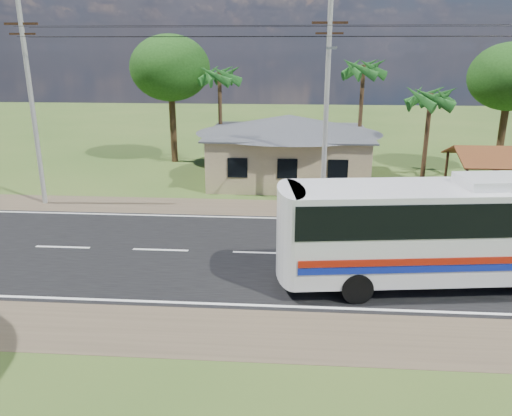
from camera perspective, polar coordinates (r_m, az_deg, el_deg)
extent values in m
plane|color=#2F4D1B|center=(22.02, 0.60, -5.19)|extent=(120.00, 120.00, 0.00)
cube|color=black|center=(22.01, 0.60, -5.16)|extent=(120.00, 10.00, 0.02)
cube|color=brown|center=(28.10, 1.43, 0.02)|extent=(120.00, 3.00, 0.01)
cube|color=brown|center=(16.25, -0.89, -14.17)|extent=(120.00, 3.00, 0.01)
cube|color=silver|center=(26.39, 1.24, -1.14)|extent=(120.00, 0.15, 0.01)
cube|color=silver|center=(17.79, -0.37, -11.05)|extent=(120.00, 0.15, 0.01)
cube|color=silver|center=(22.01, 0.60, -5.13)|extent=(120.00, 0.15, 0.01)
cube|color=tan|center=(33.95, 3.69, 5.91)|extent=(10.00, 8.00, 3.20)
cube|color=#4C4F54|center=(33.65, 3.74, 8.66)|extent=(10.60, 8.60, 0.10)
pyramid|color=#4C4F54|center=(33.48, 3.78, 10.60)|extent=(12.40, 10.00, 1.20)
cube|color=black|center=(30.18, -2.12, 4.61)|extent=(1.20, 0.08, 1.20)
cube|color=black|center=(30.01, 3.60, 4.51)|extent=(1.20, 0.08, 1.20)
cube|color=black|center=(30.13, 9.33, 4.36)|extent=(1.20, 0.08, 1.20)
cylinder|color=#352113|center=(29.46, 22.76, 2.07)|extent=(0.16, 0.16, 2.60)
cylinder|color=#352113|center=(32.78, 20.87, 3.79)|extent=(0.16, 0.16, 2.60)
cube|color=brown|center=(30.56, 26.82, 5.16)|extent=(5.20, 2.28, 0.90)
cube|color=brown|center=(32.56, 25.41, 6.03)|extent=(5.20, 2.28, 0.90)
cube|color=#352113|center=(31.49, 26.18, 6.23)|extent=(5.20, 0.12, 0.12)
cube|color=#9E9E99|center=(29.14, 25.63, -0.22)|extent=(7.00, 0.30, 0.90)
cylinder|color=#9E9E99|center=(30.44, -24.19, 10.46)|extent=(0.26, 0.26, 11.00)
cube|color=#352113|center=(30.30, -25.27, 18.51)|extent=(1.80, 0.12, 0.12)
cube|color=#352113|center=(30.28, -25.14, 17.57)|extent=(1.40, 0.10, 0.10)
cylinder|color=#9E9E99|center=(26.96, 8.02, 11.06)|extent=(0.26, 0.26, 11.00)
cube|color=#352113|center=(26.80, 8.44, 20.22)|extent=(1.80, 0.12, 0.12)
cube|color=#352113|center=(26.78, 8.39, 19.15)|extent=(1.40, 0.10, 0.10)
cylinder|color=gray|center=(25.77, 8.48, 17.64)|extent=(0.08, 2.00, 0.08)
cube|color=gray|center=(24.78, 8.64, 17.63)|extent=(0.50, 0.18, 0.12)
cylinder|color=black|center=(27.45, -9.54, 19.69)|extent=(16.00, 0.02, 0.02)
cylinder|color=black|center=(28.29, 24.59, 18.34)|extent=(15.00, 0.02, 0.02)
cylinder|color=#47301E|center=(32.78, 18.84, 7.06)|extent=(0.28, 0.28, 6.00)
cylinder|color=#47301E|center=(36.36, 11.82, 9.82)|extent=(0.28, 0.28, 7.50)
cylinder|color=#47301E|center=(36.95, -4.09, 9.88)|extent=(0.28, 0.28, 7.00)
cylinder|color=#47301E|center=(39.72, -9.46, 9.48)|extent=(0.50, 0.50, 5.95)
ellipsoid|color=#173A0F|center=(39.35, -9.78, 15.50)|extent=(6.00, 6.00, 4.92)
cylinder|color=#47301E|center=(39.54, 26.28, 7.59)|extent=(0.50, 0.50, 5.60)
ellipsoid|color=#173A0F|center=(39.15, 27.08, 13.22)|extent=(5.60, 5.60, 4.59)
cube|color=silver|center=(20.15, 23.29, -2.29)|extent=(13.68, 4.45, 3.36)
cube|color=black|center=(19.90, 23.58, -0.02)|extent=(13.75, 4.52, 1.23)
cube|color=black|center=(18.08, 3.97, -1.54)|extent=(0.45, 2.57, 2.02)
cube|color=#A11909|center=(19.19, 24.87, -5.46)|extent=(13.12, 1.69, 0.25)
cube|color=#0D1F93|center=(19.30, 24.76, -6.23)|extent=(13.12, 1.69, 0.25)
cube|color=silver|center=(20.17, 26.79, 2.76)|extent=(3.56, 2.20, 0.34)
cylinder|color=black|center=(18.13, 11.45, -8.94)|extent=(1.16, 0.53, 1.12)
cylinder|color=black|center=(20.39, 9.70, -5.70)|extent=(1.16, 0.53, 1.12)
imported|color=black|center=(26.79, 6.76, -0.05)|extent=(1.73, 1.13, 0.86)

